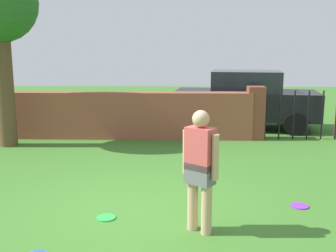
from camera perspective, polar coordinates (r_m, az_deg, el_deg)
The scene contains 7 objects.
ground_plane at distance 6.19m, azimuth -4.86°, elevation -11.77°, with size 40.00×40.00×0.00m, color #3D7528.
brick_wall at distance 10.99m, azimuth -9.84°, elevation 1.51°, with size 8.17×0.50×1.24m, color brown.
person at distance 5.23m, azimuth 4.54°, elevation -5.62°, with size 0.45×0.39×1.62m.
fence_gate at distance 11.23m, azimuth 18.20°, elevation 1.73°, with size 2.83×0.44×1.40m.
car at distance 12.42m, azimuth 10.84°, elevation 3.67°, with size 4.40×2.40×1.72m.
frisbee_purple at distance 6.63m, azimuth 18.01°, elevation -10.64°, with size 0.27×0.27×0.02m, color purple.
frisbee_green at distance 5.98m, azimuth -8.69°, elevation -12.62°, with size 0.27×0.27×0.02m, color green.
Camera 1 is at (0.67, -5.68, 2.38)m, focal length 43.34 mm.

